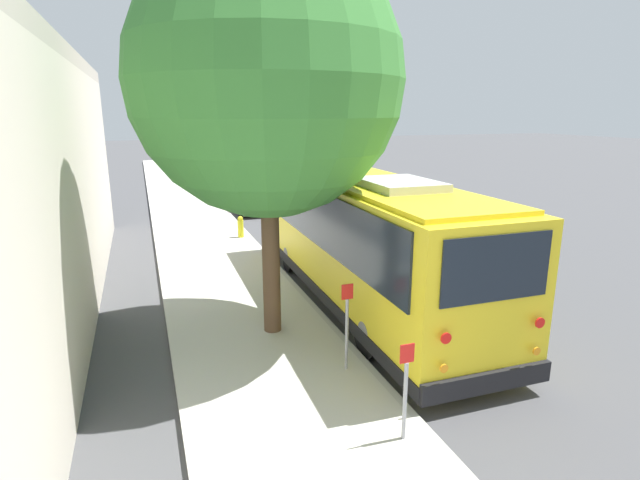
% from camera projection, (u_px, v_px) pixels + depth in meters
% --- Properties ---
extents(ground_plane, '(160.00, 160.00, 0.00)m').
position_uv_depth(ground_plane, '(364.00, 294.00, 13.38)').
color(ground_plane, '#474749').
extents(sidewalk_slab, '(80.00, 3.39, 0.15)m').
position_uv_depth(sidewalk_slab, '(237.00, 308.00, 12.25)').
color(sidewalk_slab, beige).
rests_on(sidewalk_slab, ground).
extents(curb_strip, '(80.00, 0.14, 0.15)m').
position_uv_depth(curb_strip, '(306.00, 299.00, 12.82)').
color(curb_strip, '#AAA69D').
rests_on(curb_strip, ground).
extents(shuttle_bus, '(10.39, 2.71, 3.36)m').
position_uv_depth(shuttle_bus, '(363.00, 233.00, 12.49)').
color(shuttle_bus, yellow).
rests_on(shuttle_bus, ground).
extents(parked_sedan_tan, '(4.71, 1.93, 1.26)m').
position_uv_depth(parked_sedan_tan, '(250.00, 198.00, 24.72)').
color(parked_sedan_tan, tan).
rests_on(parked_sedan_tan, ground).
extents(parked_sedan_navy, '(4.71, 1.91, 1.33)m').
position_uv_depth(parked_sedan_navy, '(223.00, 180.00, 31.03)').
color(parked_sedan_navy, '#19234C').
rests_on(parked_sedan_navy, ground).
extents(parked_sedan_white, '(4.39, 1.94, 1.26)m').
position_uv_depth(parked_sedan_white, '(210.00, 169.00, 37.39)').
color(parked_sedan_white, silver).
rests_on(parked_sedan_white, ground).
extents(parked_sedan_silver, '(4.33, 1.91, 1.32)m').
position_uv_depth(parked_sedan_silver, '(203.00, 161.00, 42.56)').
color(parked_sedan_silver, '#A8AAAF').
rests_on(parked_sedan_silver, ground).
extents(street_tree, '(5.30, 5.30, 8.64)m').
position_uv_depth(street_tree, '(264.00, 61.00, 9.61)').
color(street_tree, brown).
rests_on(street_tree, sidewalk_slab).
extents(sign_post_near, '(0.06, 0.22, 1.49)m').
position_uv_depth(sign_post_near, '(405.00, 391.00, 7.07)').
color(sign_post_near, gray).
rests_on(sign_post_near, sidewalk_slab).
extents(sign_post_far, '(0.06, 0.22, 1.65)m').
position_uv_depth(sign_post_far, '(347.00, 326.00, 9.01)').
color(sign_post_far, gray).
rests_on(sign_post_far, sidewalk_slab).
extents(fire_hydrant, '(0.22, 0.22, 0.81)m').
position_uv_depth(fire_hydrant, '(241.00, 227.00, 18.76)').
color(fire_hydrant, gold).
rests_on(fire_hydrant, sidewalk_slab).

